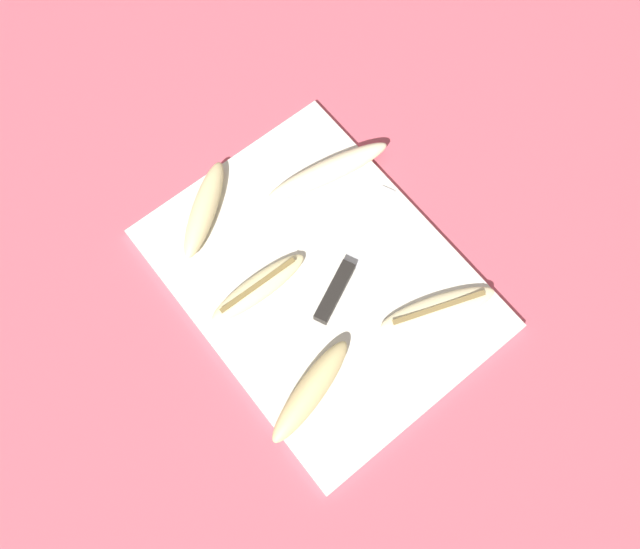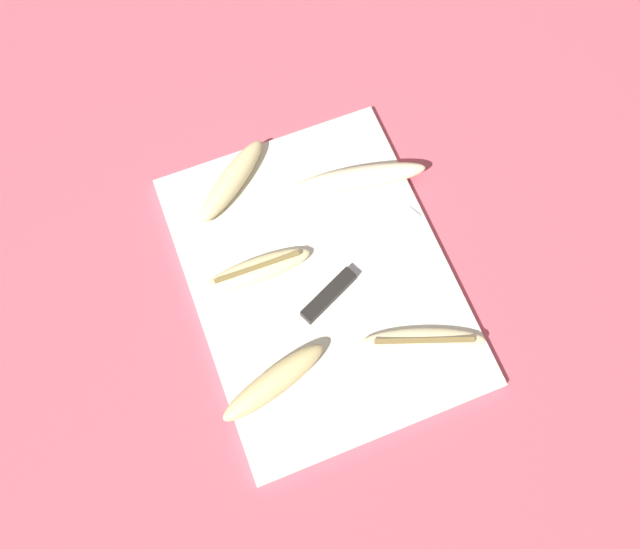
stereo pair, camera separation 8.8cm
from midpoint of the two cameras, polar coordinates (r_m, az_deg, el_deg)
name	(u,v)px [view 1 (the left image)]	position (r m, az deg, el deg)	size (l,w,h in m)	color
ground_plane	(320,280)	(0.91, -2.77, -0.86)	(4.00, 4.00, 0.00)	#C65160
cutting_board	(320,278)	(0.90, -2.79, -0.74)	(0.47, 0.36, 0.01)	silver
knife	(342,278)	(0.88, -0.79, -0.69)	(0.12, 0.22, 0.02)	black
banana_cream_curved	(438,309)	(0.88, 7.95, -3.59)	(0.10, 0.17, 0.02)	beige
banana_spotted_left	(311,391)	(0.84, -3.92, -11.01)	(0.08, 0.17, 0.04)	#DBC684
banana_ripe_center	(204,209)	(0.94, -13.19, 5.50)	(0.12, 0.15, 0.03)	beige
banana_soft_right	(259,287)	(0.89, -8.47, -1.59)	(0.04, 0.16, 0.02)	beige
banana_bright_far	(328,171)	(0.94, -1.93, 9.08)	(0.07, 0.20, 0.03)	beige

